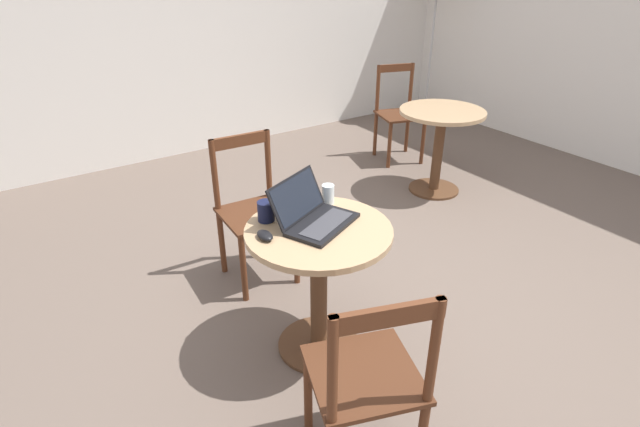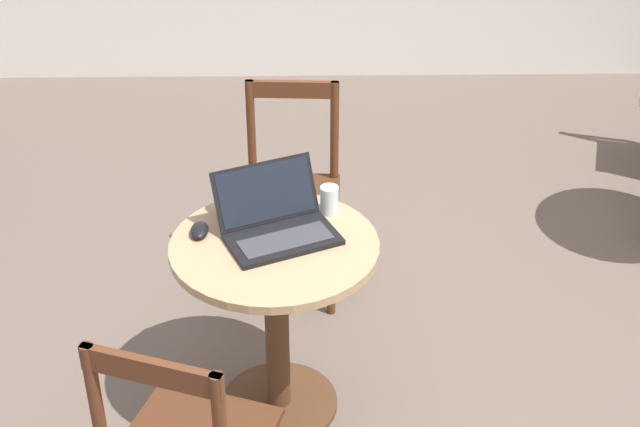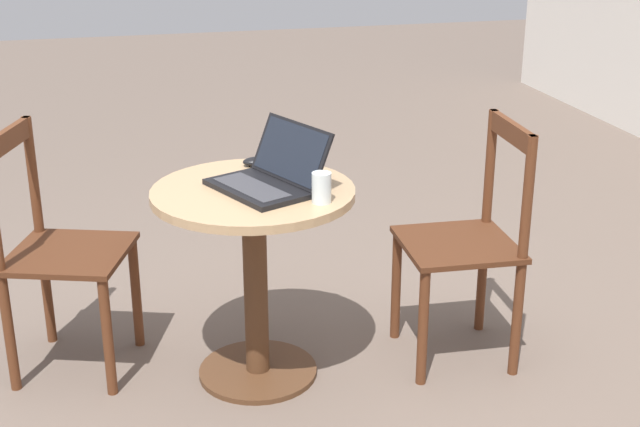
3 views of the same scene
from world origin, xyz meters
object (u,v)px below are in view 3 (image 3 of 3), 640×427
Objects in this scene: cafe_table_near at (254,243)px; chair_near_back at (469,244)px; chair_near_front at (57,253)px; laptop at (268,176)px; mouse at (256,161)px; mug at (301,157)px; drinking_glass at (321,188)px.

chair_near_back is at bearing 86.72° from cafe_table_near.
chair_near_front is 0.81m from laptop.
cafe_table_near is 1.60× the size of laptop.
chair_near_front reaches higher than mouse.
laptop is at bearing -42.15° from mug.
cafe_table_near is at bearing -13.21° from mouse.
mouse is 0.17m from mug.
chair_near_back reaches higher than drinking_glass.
chair_near_front is 7.46× the size of mug.
chair_near_front is at bearing -109.15° from cafe_table_near.
chair_near_front is 2.02× the size of laptop.
chair_near_back is 0.82m from mouse.
mouse is (-0.29, -0.71, 0.28)m from chair_near_back.
cafe_table_near is 0.36m from mug.
cafe_table_near is at bearing -100.82° from laptop.
laptop is at bearing 79.18° from cafe_table_near.
laptop is at bearing 71.42° from chair_near_front.
mouse is at bearing -112.20° from chair_near_back.
chair_near_front is 0.92m from mug.
cafe_table_near is 0.79× the size of chair_near_back.
laptop is 0.26m from mouse.
laptop is (-0.03, -0.72, 0.30)m from chair_near_back.
mug is (0.09, 0.14, 0.03)m from mouse.
mug is (0.07, 0.86, 0.31)m from chair_near_front.
cafe_table_near is at bearing -51.92° from mug.
drinking_glass is (0.41, 0.85, 0.31)m from chair_near_front.
mug is at bearing 128.08° from cafe_table_near.
chair_near_back is 0.67m from drinking_glass.
drinking_glass is at bearing 45.89° from cafe_table_near.
mouse is at bearing 166.79° from cafe_table_near.
drinking_glass is at bearing -76.55° from chair_near_back.
cafe_table_near is 5.92× the size of mug.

